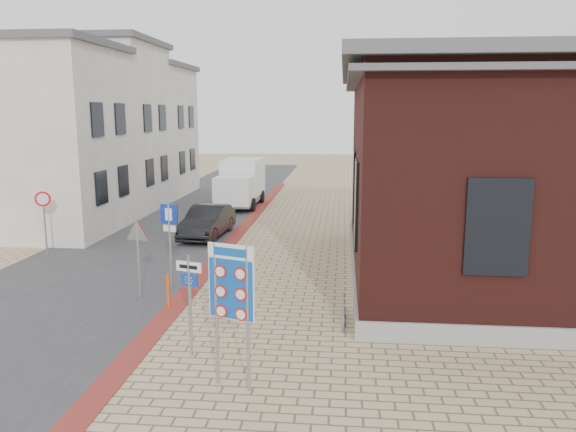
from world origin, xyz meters
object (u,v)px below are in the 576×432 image
at_px(sedan, 207,221).
at_px(border_sign, 231,286).
at_px(parking_sign, 170,229).
at_px(bollard, 168,291).
at_px(box_truck, 241,183).
at_px(essen_sign, 190,291).

height_order(sedan, border_sign, border_sign).
bearing_deg(border_sign, parking_sign, 136.15).
distance_m(border_sign, bollard, 5.30).
height_order(sedan, box_truck, box_truck).
xyz_separation_m(sedan, border_sign, (3.70, -13.15, 1.40)).
distance_m(box_truck, parking_sign, 15.21).
relative_size(sedan, box_truck, 0.80).
bearing_deg(parking_sign, essen_sign, -51.02).
xyz_separation_m(parking_sign, bollard, (0.42, -1.66, -1.37)).
relative_size(sedan, border_sign, 1.42).
height_order(box_truck, parking_sign, parking_sign).
distance_m(box_truck, essen_sign, 19.97).
relative_size(sedan, parking_sign, 1.52).
height_order(box_truck, bollard, box_truck).
height_order(border_sign, parking_sign, border_sign).
distance_m(sedan, bollard, 8.91).
xyz_separation_m(sedan, box_truck, (0.00, 8.00, 0.69)).
relative_size(box_truck, bollard, 5.33).
xyz_separation_m(border_sign, essen_sign, (-1.20, 1.34, -0.57)).
bearing_deg(box_truck, border_sign, -78.88).
distance_m(sedan, essen_sign, 12.10).
bearing_deg(bollard, parking_sign, 104.32).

